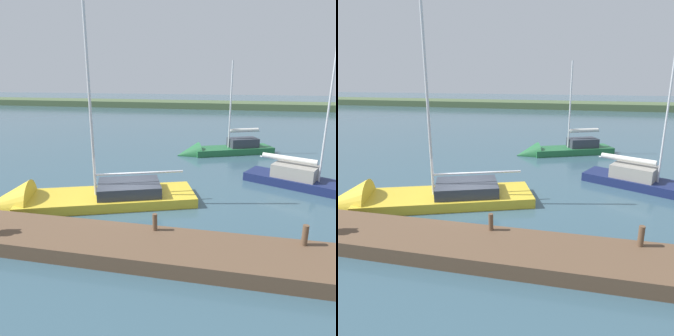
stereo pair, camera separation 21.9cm
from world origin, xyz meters
TOP-DOWN VIEW (x-y plane):
  - ground_plane at (0.00, 0.00)m, footprint 200.00×200.00m
  - far_shoreline at (0.00, -51.45)m, footprint 180.00×8.00m
  - dock_pier at (0.00, 4.27)m, footprint 21.23×2.51m
  - mooring_post_near at (-7.43, 3.39)m, footprint 0.21×0.21m
  - mooring_post_far at (-2.12, 3.39)m, footprint 0.18×0.18m
  - sailboat_behind_pier at (-3.73, -11.79)m, footprint 8.12×5.03m
  - sailboat_inner_slip at (-9.95, -4.08)m, footprint 8.10×5.25m
  - sailboat_outer_mooring at (2.95, 0.66)m, footprint 10.72×6.19m

SIDE VIEW (x-z plane):
  - ground_plane at x=0.00m, z-range 0.00..0.00m
  - far_shoreline at x=0.00m, z-range -1.20..1.20m
  - sailboat_outer_mooring at x=2.95m, z-range -5.61..5.81m
  - sailboat_behind_pier at x=-3.73m, z-range -3.97..4.30m
  - sailboat_inner_slip at x=-9.95m, z-range -4.32..4.74m
  - dock_pier at x=0.00m, z-range 0.00..0.55m
  - mooring_post_far at x=-2.12m, z-range 0.55..1.21m
  - mooring_post_near at x=-7.43m, z-range 0.55..1.29m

